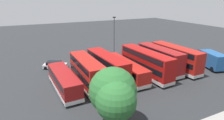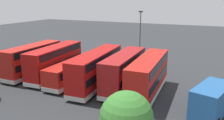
% 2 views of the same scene
% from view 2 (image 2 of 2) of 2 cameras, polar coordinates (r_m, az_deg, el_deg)
% --- Properties ---
extents(ground_plane, '(140.00, 140.00, 0.00)m').
position_cam_2_polar(ground_plane, '(42.68, -0.90, -0.55)').
color(ground_plane, '#2D3033').
extents(bus_double_decker_near_end, '(3.01, 11.29, 4.55)m').
position_cam_2_polar(bus_double_decker_near_end, '(28.04, 8.81, -3.72)').
color(bus_double_decker_near_end, red).
rests_on(bus_double_decker_near_end, ground).
extents(bus_double_decker_second, '(2.88, 10.51, 4.55)m').
position_cam_2_polar(bus_double_decker_second, '(29.61, 2.95, -2.57)').
color(bus_double_decker_second, '#A51919').
rests_on(bus_double_decker_second, ground).
extents(bus_double_decker_third, '(3.29, 12.06, 4.55)m').
position_cam_2_polar(bus_double_decker_third, '(30.53, -3.75, -2.03)').
color(bus_double_decker_third, '#B71411').
rests_on(bus_double_decker_third, ground).
extents(bus_single_deck_fourth, '(2.68, 11.93, 2.95)m').
position_cam_2_polar(bus_single_deck_fourth, '(33.33, -8.64, -2.22)').
color(bus_single_deck_fourth, red).
rests_on(bus_single_deck_fourth, ground).
extents(bus_double_decker_fifth, '(3.11, 11.03, 4.55)m').
position_cam_2_polar(bus_double_decker_fifth, '(34.98, -13.57, -0.25)').
color(bus_double_decker_fifth, '#B71411').
rests_on(bus_double_decker_fifth, ground).
extents(bus_double_decker_sixth, '(2.64, 10.30, 4.55)m').
position_cam_2_polar(bus_double_decker_sixth, '(36.90, -18.58, 0.15)').
color(bus_double_decker_sixth, red).
rests_on(bus_double_decker_sixth, ground).
extents(bus_single_deck_seventh, '(2.99, 10.47, 2.95)m').
position_cam_2_polar(bus_single_deck_seventh, '(39.68, -22.13, -0.42)').
color(bus_single_deck_seventh, '#A51919').
rests_on(bus_single_deck_seventh, ground).
extents(box_truck_blue, '(4.48, 7.90, 3.20)m').
position_cam_2_polar(box_truck_blue, '(25.61, 23.55, -8.41)').
color(box_truck_blue, '#235999').
rests_on(box_truck_blue, ground).
extents(car_hatchback_silver, '(4.83, 3.58, 1.43)m').
position_cam_2_polar(car_hatchback_silver, '(47.16, -12.56, 1.44)').
color(car_hatchback_silver, silver).
rests_on(car_hatchback_silver, ground).
extents(lamp_post_tall, '(0.70, 0.30, 9.09)m').
position_cam_2_polar(lamp_post_tall, '(42.83, 6.83, 6.57)').
color(lamp_post_tall, '#38383D').
rests_on(lamp_post_tall, ground).
extents(waste_bin_yellow, '(0.60, 0.60, 0.95)m').
position_cam_2_polar(waste_bin_yellow, '(37.75, 9.19, -2.04)').
color(waste_bin_yellow, '#333338').
rests_on(waste_bin_yellow, ground).
extents(tree_midright, '(3.50, 3.50, 5.56)m').
position_cam_2_polar(tree_midright, '(15.62, 3.52, -13.76)').
color(tree_midright, '#4C3823').
rests_on(tree_midright, ground).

